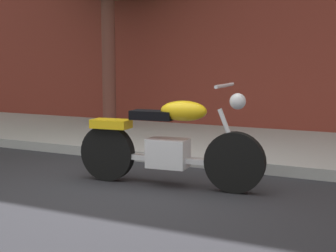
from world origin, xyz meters
name	(u,v)px	position (x,y,z in m)	size (l,w,h in m)	color
ground_plane	(120,193)	(0.00, 0.00, 0.00)	(60.00, 60.00, 0.00)	#28282D
sidewalk	(221,143)	(0.00, 3.04, 0.07)	(23.94, 3.13, 0.14)	#A5A5A5
motorcycle	(168,144)	(0.32, 0.48, 0.47)	(2.15, 0.70, 1.14)	black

